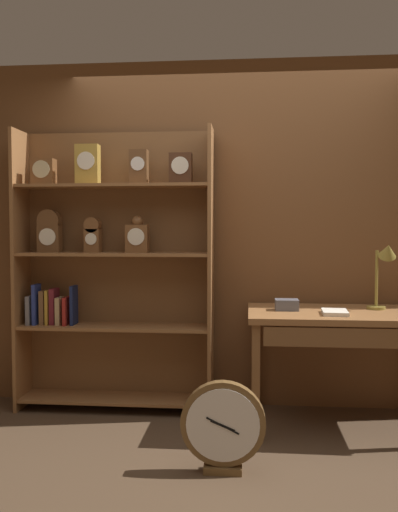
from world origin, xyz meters
The scene contains 8 objects.
ground_plane centered at (0.00, 0.00, 0.00)m, with size 10.00×10.00×0.00m, color #4C3826.
back_wood_panel centered at (0.00, 1.23, 1.30)m, with size 4.80×0.05×2.60m, color brown.
bookshelf centered at (-0.94, 1.04, 1.08)m, with size 1.44×0.31×2.07m.
workbench centered at (0.72, 0.78, 0.70)m, with size 1.25×0.72×0.79m.
desk_lamp centered at (1.01, 0.89, 1.11)m, with size 0.19×0.19×0.48m.
toolbox_small centered at (0.35, 0.83, 0.82)m, with size 0.16×0.13×0.07m, color #595960.
open_repair_manual centered at (0.65, 0.68, 0.80)m, with size 0.16×0.22×0.03m, color silver.
round_clock_large centered at (-0.04, 0.05, 0.26)m, with size 0.47×0.11×0.51m.
Camera 1 is at (0.09, -2.84, 1.35)m, focal length 37.63 mm.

